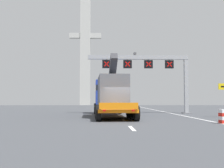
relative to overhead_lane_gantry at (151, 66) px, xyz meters
name	(u,v)px	position (x,y,z in m)	size (l,w,h in m)	color
ground	(121,120)	(-3.96, -10.19, -5.22)	(112.00, 112.00, 0.00)	#424449
lane_markings	(115,111)	(-3.77, 6.39, -5.21)	(0.20, 47.76, 0.01)	silver
edge_line_right	(168,113)	(2.24, 1.81, -5.21)	(0.20, 63.00, 0.01)	silver
overhead_lane_gantry	(151,66)	(0.00, 0.00, 0.00)	(11.38, 0.90, 6.76)	#9EA0A5
heavy_haul_truck_orange	(110,95)	(-4.63, -3.94, -3.23)	(3.62, 14.16, 5.30)	orange
bridge_pylon_distant	(85,48)	(-10.43, 48.86, 11.00)	(9.00, 2.00, 31.66)	#B7B7B2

